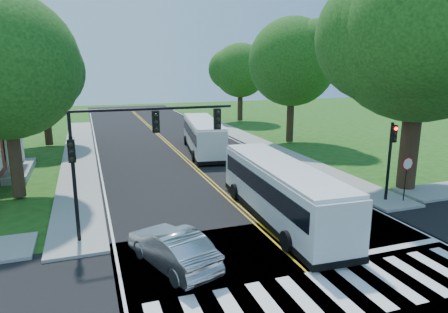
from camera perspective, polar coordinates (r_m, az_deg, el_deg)
name	(u,v)px	position (r m, az deg, el deg)	size (l,w,h in m)	color
ground	(325,286)	(15.21, 14.27, -17.45)	(140.00, 140.00, 0.00)	#1C4611
road	(193,166)	(30.72, -4.40, -1.39)	(14.00, 96.00, 0.01)	black
cross_road	(325,285)	(15.21, 14.27, -17.43)	(60.00, 12.00, 0.01)	black
center_line	(181,155)	(34.50, -6.11, 0.18)	(0.36, 70.00, 0.01)	gold
edge_line_w	(99,161)	(33.67, -17.44, -0.67)	(0.12, 70.00, 0.01)	silver
edge_line_e	(254,150)	(36.59, 4.31, 0.96)	(0.12, 70.00, 0.01)	silver
crosswalk	(334,293)	(14.85, 15.38, -18.25)	(12.60, 3.00, 0.01)	silver
stop_bar	(376,251)	(18.26, 20.88, -12.49)	(6.60, 0.40, 0.01)	silver
sidewalk_nw	(79,154)	(36.58, -19.97, 0.30)	(2.60, 40.00, 0.15)	gray
sidewalk_ne	(256,142)	(39.87, 4.57, 2.04)	(2.60, 40.00, 0.15)	gray
tree_ne_big	(422,29)	(26.49, 26.42, 16.05)	(10.80, 10.80, 14.91)	#321C14
tree_west_near	(4,66)	(25.11, -28.88, 11.23)	(8.00, 8.00, 11.40)	#321C14
tree_west_far	(42,72)	(40.95, -24.54, 10.98)	(7.60, 7.60, 10.67)	#321C14
tree_east_mid	(292,62)	(39.67, 9.73, 13.15)	(8.40, 8.40, 11.93)	#321C14
tree_east_far	(240,71)	(54.62, 2.36, 12.17)	(7.20, 7.20, 10.34)	#321C14
signal_nw	(129,142)	(17.60, -13.37, 2.07)	(7.15, 0.46, 5.66)	black
signal_ne	(391,151)	(23.81, 22.73, 0.72)	(0.30, 0.46, 4.40)	black
stop_sign	(407,168)	(24.22, 24.67, -1.54)	(0.76, 0.08, 2.53)	black
bus_lead	(281,190)	(20.05, 8.10, -4.81)	(3.06, 11.17, 2.86)	white
bus_follow	(203,135)	(35.42, -3.03, 3.06)	(4.03, 11.31, 2.86)	white
hatchback	(172,248)	(15.79, -7.40, -12.79)	(1.60, 4.58, 1.51)	#A9ACB0
suv	(278,162)	(29.11, 7.78, -0.81)	(2.39, 5.18, 1.44)	silver
dark_sedan	(265,160)	(30.20, 5.94, -0.57)	(1.57, 3.86, 1.12)	black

